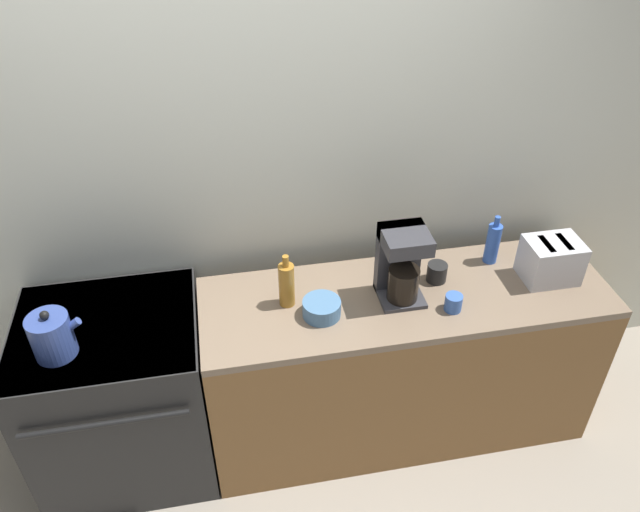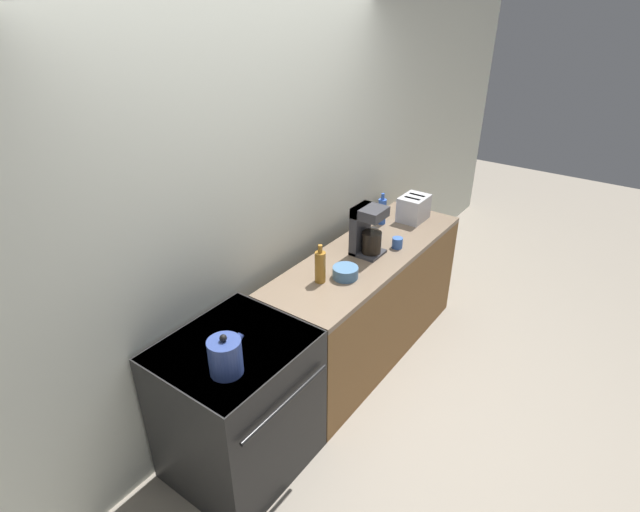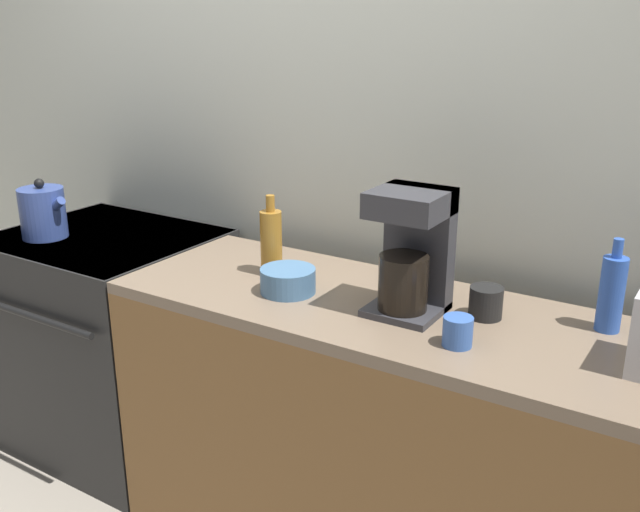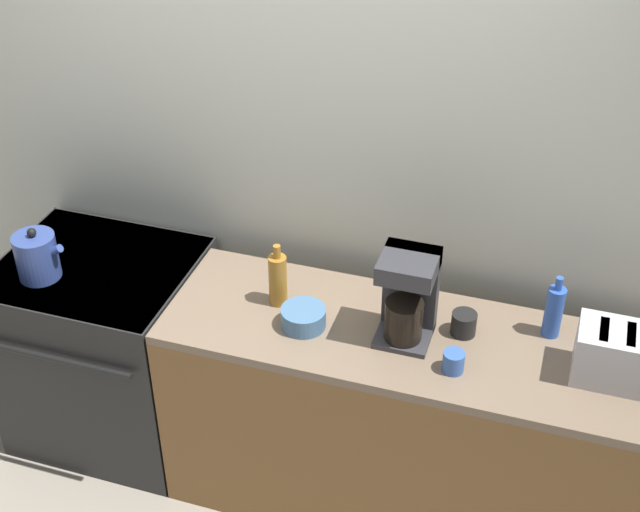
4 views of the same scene
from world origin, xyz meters
TOP-DOWN VIEW (x-y plane):
  - ground_plane at (0.00, 0.00)m, footprint 12.00×12.00m
  - wall_back at (0.00, 0.73)m, footprint 8.00×0.05m
  - stove at (-0.67, 0.34)m, footprint 0.78×0.71m
  - counter_block at (0.66, 0.30)m, footprint 1.86×0.60m
  - kettle at (-0.83, 0.21)m, footprint 0.21×0.17m
  - toaster at (1.34, 0.29)m, footprint 0.25×0.19m
  - coffee_maker at (0.62, 0.31)m, footprint 0.20×0.20m
  - bottle_amber at (0.12, 0.34)m, footprint 0.07×0.07m
  - bottle_blue at (1.13, 0.46)m, footprint 0.06×0.06m
  - cup_black at (0.82, 0.37)m, footprint 0.09×0.09m
  - cup_blue at (0.83, 0.16)m, footprint 0.08×0.08m
  - bowl at (0.26, 0.24)m, footprint 0.17×0.17m

SIDE VIEW (x-z plane):
  - ground_plane at x=0.00m, z-range 0.00..0.00m
  - counter_block at x=0.66m, z-range 0.00..0.88m
  - stove at x=-0.67m, z-range 0.01..0.89m
  - bowl at x=0.26m, z-range 0.88..0.96m
  - cup_blue at x=0.83m, z-range 0.88..0.96m
  - cup_black at x=0.82m, z-range 0.88..0.97m
  - kettle at x=-0.83m, z-range 0.86..1.09m
  - toaster at x=1.34m, z-range 0.88..1.08m
  - bottle_blue at x=1.13m, z-range 0.86..1.11m
  - bottle_amber at x=0.12m, z-range 0.86..1.12m
  - coffee_maker at x=0.62m, z-range 0.88..1.24m
  - wall_back at x=0.00m, z-range 0.00..2.60m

